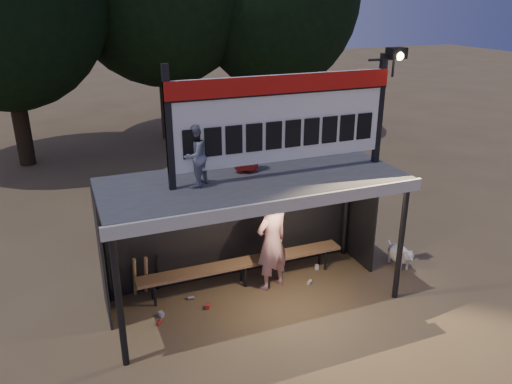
% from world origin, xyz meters
% --- Properties ---
extents(ground, '(80.00, 80.00, 0.00)m').
position_xyz_m(ground, '(0.00, 0.00, 0.00)').
color(ground, brown).
rests_on(ground, ground).
extents(player, '(0.79, 0.64, 1.89)m').
position_xyz_m(player, '(0.45, 0.25, 0.95)').
color(player, white).
rests_on(player, ground).
extents(child_a, '(0.61, 0.61, 1.00)m').
position_xyz_m(child_a, '(-0.98, 0.00, 2.82)').
color(child_a, gray).
rests_on(child_a, dugout_shelter).
extents(child_b, '(0.60, 0.45, 1.11)m').
position_xyz_m(child_b, '(0.01, 0.37, 2.88)').
color(child_b, red).
rests_on(child_b, dugout_shelter).
extents(dugout_shelter, '(5.10, 2.08, 2.32)m').
position_xyz_m(dugout_shelter, '(0.00, 0.24, 1.85)').
color(dugout_shelter, '#3B3A3D').
rests_on(dugout_shelter, ground).
extents(scoreboard_assembly, '(4.10, 0.27, 1.99)m').
position_xyz_m(scoreboard_assembly, '(0.56, -0.01, 3.32)').
color(scoreboard_assembly, black).
rests_on(scoreboard_assembly, dugout_shelter).
extents(bench, '(4.00, 0.35, 0.48)m').
position_xyz_m(bench, '(0.00, 0.55, 0.43)').
color(bench, '#926845').
rests_on(bench, ground).
extents(dog, '(0.36, 0.81, 0.49)m').
position_xyz_m(dog, '(3.15, -0.02, 0.28)').
color(dog, silver).
rests_on(dog, ground).
extents(bats, '(0.48, 0.33, 0.84)m').
position_xyz_m(bats, '(-1.77, 0.82, 0.43)').
color(bats, '#9E7A4A').
rests_on(bats, ground).
extents(litter, '(3.43, 0.77, 0.08)m').
position_xyz_m(litter, '(-0.43, 0.16, 0.04)').
color(litter, '#AC291D').
rests_on(litter, ground).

